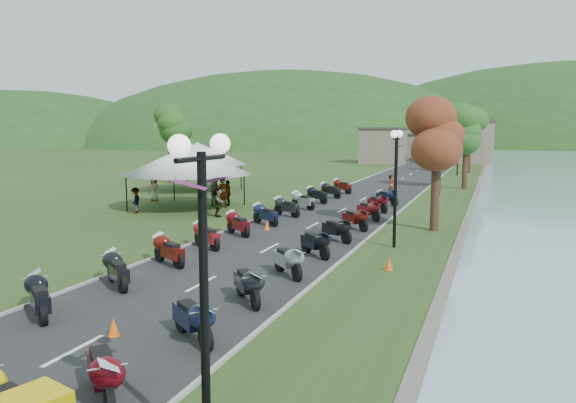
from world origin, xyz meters
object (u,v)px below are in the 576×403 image
(pedestrian_a, at_px, (224,208))
(pedestrian_c, at_px, (136,213))
(streetlamp_near, at_px, (204,304))
(vendor_tent_main, at_px, (188,177))
(pedestrian_b, at_px, (215,206))

(pedestrian_a, xyz_separation_m, pedestrian_c, (-3.97, -3.91, 0.00))
(streetlamp_near, bearing_deg, vendor_tent_main, 121.02)
(pedestrian_a, xyz_separation_m, pedestrian_b, (-0.98, 0.64, 0.00))
(streetlamp_near, relative_size, pedestrian_c, 3.17)
(vendor_tent_main, height_order, pedestrian_c, vendor_tent_main)
(streetlamp_near, relative_size, vendor_tent_main, 0.91)
(pedestrian_b, xyz_separation_m, pedestrian_c, (-2.99, -4.55, 0.00))
(pedestrian_a, relative_size, pedestrian_c, 1.25)
(streetlamp_near, bearing_deg, pedestrian_a, 116.41)
(vendor_tent_main, xyz_separation_m, pedestrian_c, (-1.86, -3.05, -2.00))
(vendor_tent_main, distance_m, pedestrian_a, 3.04)
(pedestrian_b, distance_m, pedestrian_c, 5.45)
(vendor_tent_main, bearing_deg, pedestrian_c, -121.35)
(vendor_tent_main, height_order, pedestrian_a, vendor_tent_main)
(vendor_tent_main, bearing_deg, pedestrian_a, 22.27)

